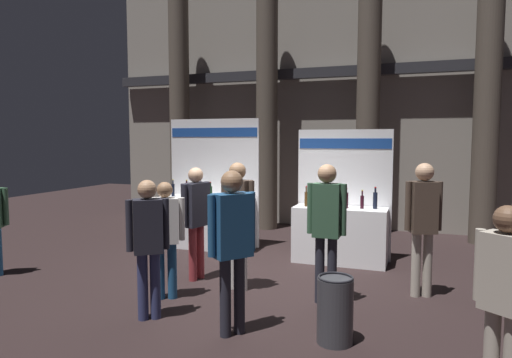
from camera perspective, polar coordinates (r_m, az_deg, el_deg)
ground_plane at (r=7.08m, az=-0.12°, el=-12.70°), size 24.00×24.00×0.00m
hall_colonnade at (r=11.30m, az=8.21°, el=10.83°), size 11.17×1.24×6.79m
exhibitor_booth_0 at (r=9.15m, az=-6.00°, el=-4.62°), size 1.94×0.71×2.56m
exhibitor_booth_1 at (r=8.15m, az=10.51°, el=-6.13°), size 1.68×0.66×2.32m
trash_bin at (r=5.06m, az=9.86°, el=-15.79°), size 0.38×0.38×0.72m
visitor_0 at (r=7.02m, az=-7.50°, el=-4.19°), size 0.31×0.58×1.73m
visitor_2 at (r=6.48m, az=-2.32°, el=-4.34°), size 0.53×0.29×1.83m
visitor_3 at (r=4.98m, az=-3.00°, el=-7.17°), size 0.44×0.47×1.82m
visitor_4 at (r=4.18m, az=28.63°, el=-12.22°), size 0.42×0.37×1.64m
visitor_5 at (r=6.25m, az=-11.26°, el=-6.32°), size 0.46×0.38×1.59m
visitor_6 at (r=5.58m, az=-13.34°, el=-7.16°), size 0.42×0.39×1.68m
visitor_7 at (r=6.00m, az=8.80°, el=-5.26°), size 0.51×0.24×1.83m
visitor_8 at (r=6.59m, az=20.17°, el=-4.51°), size 0.48×0.34×1.83m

